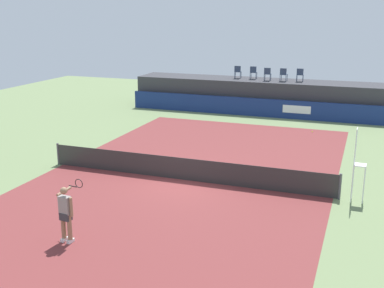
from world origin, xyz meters
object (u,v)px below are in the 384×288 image
(spectator_chair_far_left, at_px, (238,71))
(net_post_near, at_px, (58,154))
(spectator_chair_center, at_px, (268,73))
(umpire_chair, at_px, (357,160))
(spectator_chair_left, at_px, (253,72))
(spectator_chair_far_right, at_px, (300,74))
(tennis_player, at_px, (66,212))
(tennis_ball, at_px, (312,132))
(net_post_far, at_px, (340,187))
(spectator_chair_right, at_px, (284,74))

(spectator_chair_far_left, distance_m, net_post_near, 16.19)
(spectator_chair_center, distance_m, umpire_chair, 16.33)
(spectator_chair_left, bearing_deg, spectator_chair_far_right, -3.36)
(tennis_player, xyz_separation_m, tennis_ball, (5.38, 16.68, -0.92))
(spectator_chair_center, height_order, spectator_chair_far_right, same)
(umpire_chair, bearing_deg, net_post_far, -179.57)
(tennis_player, bearing_deg, spectator_chair_center, 85.54)
(spectator_chair_far_left, height_order, spectator_chair_right, same)
(spectator_chair_left, relative_size, spectator_chair_center, 1.00)
(spectator_chair_far_left, xyz_separation_m, spectator_chair_right, (3.29, -0.39, 0.00))
(spectator_chair_right, height_order, tennis_player, spectator_chair_right)
(net_post_near, xyz_separation_m, tennis_player, (4.84, -6.44, 0.46))
(spectator_chair_far_left, xyz_separation_m, umpire_chair, (8.63, -15.45, -1.11))
(spectator_chair_right, bearing_deg, net_post_far, -72.27)
(spectator_chair_right, distance_m, spectator_chair_far_right, 1.09)
(spectator_chair_far_left, xyz_separation_m, spectator_chair_left, (1.11, 0.04, 0.00))
(net_post_far, xyz_separation_m, tennis_ball, (-2.18, 10.24, -0.46))
(spectator_chair_left, xyz_separation_m, spectator_chair_far_right, (3.24, -0.19, 0.00))
(spectator_chair_far_left, xyz_separation_m, spectator_chair_far_right, (4.36, -0.15, 0.00))
(spectator_chair_far_right, bearing_deg, spectator_chair_far_left, 178.06)
(spectator_chair_far_left, bearing_deg, spectator_chair_far_right, -1.94)
(spectator_chair_right, bearing_deg, tennis_player, -97.28)
(spectator_chair_left, distance_m, tennis_ball, 7.60)
(spectator_chair_center, bearing_deg, spectator_chair_right, 4.36)
(spectator_chair_far_left, height_order, net_post_near, spectator_chair_far_left)
(spectator_chair_far_right, distance_m, tennis_ball, 5.93)
(spectator_chair_left, relative_size, spectator_chair_far_right, 1.00)
(net_post_far, xyz_separation_m, tennis_player, (-7.56, -6.44, 0.46))
(spectator_chair_center, xyz_separation_m, tennis_player, (-1.67, -21.42, -1.73))
(spectator_chair_left, xyz_separation_m, net_post_far, (6.99, -15.50, -2.19))
(spectator_chair_far_left, height_order, umpire_chair, spectator_chair_far_left)
(umpire_chair, height_order, tennis_player, umpire_chair)
(spectator_chair_center, relative_size, tennis_player, 0.50)
(spectator_chair_center, relative_size, spectator_chair_far_right, 1.00)
(spectator_chair_center, bearing_deg, spectator_chair_far_left, 167.87)
(umpire_chair, xyz_separation_m, tennis_ball, (-2.71, 10.24, -1.55))
(tennis_player, bearing_deg, net_post_near, 126.90)
(tennis_player, bearing_deg, tennis_ball, 72.13)
(tennis_ball, bearing_deg, spectator_chair_right, 118.62)
(spectator_chair_center, distance_m, spectator_chair_far_right, 2.17)
(spectator_chair_far_left, bearing_deg, net_post_near, -105.52)
(spectator_chair_far_left, xyz_separation_m, net_post_near, (-4.29, -15.46, -2.19))
(spectator_chair_center, xyz_separation_m, spectator_chair_right, (1.07, 0.08, 0.00))
(spectator_chair_right, bearing_deg, spectator_chair_far_right, 13.04)
(spectator_chair_left, distance_m, net_post_far, 17.15)
(spectator_chair_left, distance_m, umpire_chair, 17.26)
(net_post_near, bearing_deg, spectator_chair_right, 63.28)
(spectator_chair_far_left, xyz_separation_m, net_post_far, (8.11, -15.46, -2.19))
(net_post_near, bearing_deg, spectator_chair_center, 66.52)
(spectator_chair_far_left, relative_size, spectator_chair_left, 1.00)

